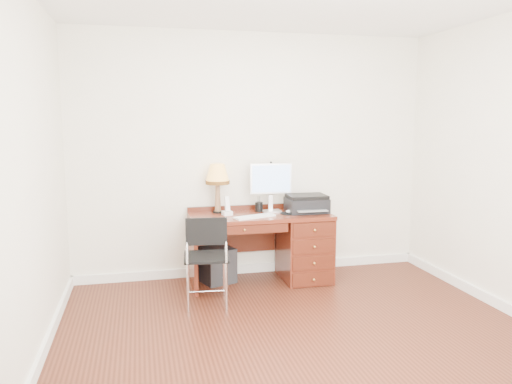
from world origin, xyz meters
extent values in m
plane|color=#38160C|center=(0.00, 0.00, 0.00)|extent=(4.00, 4.00, 0.00)
plane|color=white|center=(0.00, 1.75, 1.35)|extent=(4.00, 0.00, 4.00)
plane|color=white|center=(-2.00, 0.00, 1.35)|extent=(0.00, 3.50, 3.50)
cube|color=white|center=(0.00, 1.74, 0.05)|extent=(4.00, 0.03, 0.10)
cube|color=white|center=(-1.99, 0.00, 0.05)|extent=(0.03, 3.50, 0.10)
cube|color=white|center=(1.99, 0.00, 0.05)|extent=(0.03, 3.50, 0.10)
cube|color=#612214|center=(0.00, 1.40, 0.73)|extent=(1.50, 0.65, 0.04)
cube|color=#612214|center=(0.50, 1.40, 0.35)|extent=(0.50, 0.61, 0.71)
cube|color=#612214|center=(-0.73, 1.40, 0.35)|extent=(0.04, 0.61, 0.71)
cube|color=#4C1B0F|center=(-0.24, 1.69, 0.46)|extent=(0.96, 0.03, 0.39)
cube|color=#4C1B0F|center=(-0.24, 1.09, 0.66)|extent=(0.91, 0.03, 0.09)
sphere|color=#BF8C3F|center=(0.50, 1.06, 0.35)|extent=(0.03, 0.03, 0.03)
cube|color=silver|center=(0.15, 1.51, 0.76)|extent=(0.21, 0.16, 0.01)
cube|color=silver|center=(0.15, 1.56, 0.85)|extent=(0.05, 0.03, 0.17)
cube|color=silver|center=(0.15, 1.54, 1.11)|extent=(0.46, 0.06, 0.33)
cube|color=#4C8CF2|center=(0.15, 1.52, 1.11)|extent=(0.42, 0.02, 0.29)
cube|color=white|center=(-0.10, 1.24, 0.76)|extent=(0.47, 0.27, 0.02)
cylinder|color=black|center=(0.32, 1.35, 0.75)|extent=(0.22, 0.22, 0.01)
ellipsoid|color=white|center=(0.32, 1.35, 0.77)|extent=(0.10, 0.06, 0.04)
cube|color=black|center=(0.52, 1.40, 0.83)|extent=(0.44, 0.34, 0.15)
cube|color=black|center=(0.52, 1.40, 0.92)|extent=(0.42, 0.32, 0.04)
cylinder|color=black|center=(-0.43, 1.58, 0.76)|extent=(0.11, 0.11, 0.02)
cone|color=olive|center=(-0.43, 1.58, 0.93)|extent=(0.07, 0.07, 0.32)
cone|color=#E9A949|center=(-0.43, 1.58, 1.18)|extent=(0.26, 0.26, 0.20)
cylinder|color=#593814|center=(-0.43, 1.58, 1.09)|extent=(0.26, 0.26, 0.04)
cube|color=white|center=(-0.35, 1.43, 0.77)|extent=(0.11, 0.11, 0.04)
cube|color=white|center=(-0.35, 1.43, 0.87)|extent=(0.06, 0.07, 0.16)
cylinder|color=black|center=(0.02, 1.54, 0.80)|extent=(0.08, 0.08, 0.11)
cube|color=black|center=(-0.66, 0.87, 0.47)|extent=(0.46, 0.46, 0.03)
cube|color=black|center=(-0.66, 0.67, 0.76)|extent=(0.37, 0.07, 0.25)
cylinder|color=silver|center=(-0.83, 1.05, 0.23)|extent=(0.02, 0.02, 0.47)
cylinder|color=silver|center=(-0.48, 1.05, 0.23)|extent=(0.02, 0.02, 0.47)
cylinder|color=silver|center=(-0.83, 0.69, 0.23)|extent=(0.02, 0.02, 0.47)
cylinder|color=silver|center=(-0.48, 0.69, 0.23)|extent=(0.02, 0.02, 0.47)
cylinder|color=silver|center=(-0.83, 0.67, 0.67)|extent=(0.02, 0.02, 0.41)
cylinder|color=silver|center=(-0.48, 0.67, 0.67)|extent=(0.02, 0.02, 0.41)
cube|color=black|center=(-0.46, 1.50, 0.19)|extent=(0.41, 0.41, 0.38)
camera|label=1|loc=(-1.25, -3.70, 1.77)|focal=35.00mm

